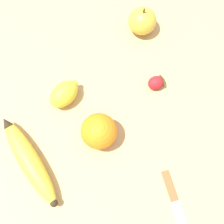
% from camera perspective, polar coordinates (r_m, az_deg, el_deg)
% --- Properties ---
extents(ground_plane, '(3.00, 3.00, 0.00)m').
position_cam_1_polar(ground_plane, '(0.63, 0.24, -0.83)').
color(ground_plane, tan).
extents(banana, '(0.18, 0.19, 0.04)m').
position_cam_1_polar(banana, '(0.61, -17.64, -9.98)').
color(banana, yellow).
rests_on(banana, ground_plane).
extents(orange, '(0.08, 0.08, 0.08)m').
position_cam_1_polar(orange, '(0.58, -2.85, -4.20)').
color(orange, orange).
rests_on(orange, ground_plane).
extents(strawberry, '(0.05, 0.05, 0.03)m').
position_cam_1_polar(strawberry, '(0.65, 9.81, 6.40)').
color(strawberry, red).
rests_on(strawberry, ground_plane).
extents(apple, '(0.07, 0.07, 0.08)m').
position_cam_1_polar(apple, '(0.72, 6.60, 19.07)').
color(apple, gold).
rests_on(apple, ground_plane).
extents(lemon, '(0.08, 0.09, 0.05)m').
position_cam_1_polar(lemon, '(0.63, -10.36, 3.89)').
color(lemon, yellow).
rests_on(lemon, ground_plane).
extents(paring_knife, '(0.08, 0.15, 0.01)m').
position_cam_1_polar(paring_knife, '(0.61, 13.66, -18.68)').
color(paring_knife, silver).
rests_on(paring_knife, ground_plane).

